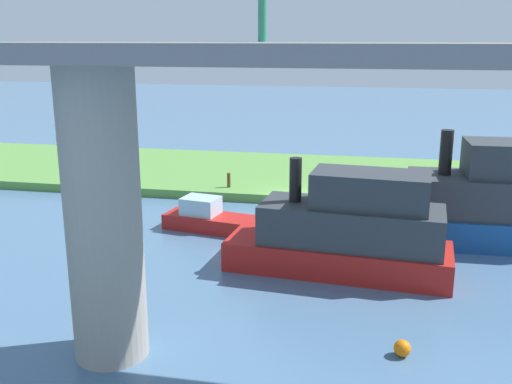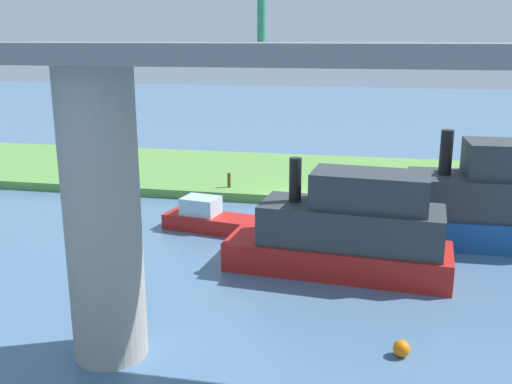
{
  "view_description": "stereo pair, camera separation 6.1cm",
  "coord_description": "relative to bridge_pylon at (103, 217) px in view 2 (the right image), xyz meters",
  "views": [
    {
      "loc": [
        -3.85,
        30.93,
        9.02
      ],
      "look_at": [
        1.36,
        5.0,
        2.0
      ],
      "focal_mm": 41.19,
      "sensor_mm": 36.0,
      "label": 1
    },
    {
      "loc": [
        -3.91,
        30.92,
        9.02
      ],
      "look_at": [
        1.36,
        5.0,
        2.0
      ],
      "focal_mm": 41.19,
      "sensor_mm": 36.0,
      "label": 2
    }
  ],
  "objects": [
    {
      "name": "mooring_post",
      "position": [
        0.9,
        -17.88,
        -3.27
      ],
      "size": [
        0.2,
        0.2,
        0.85
      ],
      "primitive_type": "cylinder",
      "color": "brown",
      "rests_on": "grassy_bank"
    },
    {
      "name": "grassy_bank",
      "position": [
        -3.34,
        -22.58,
        -3.94
      ],
      "size": [
        80.0,
        12.0,
        0.5
      ],
      "primitive_type": "cube",
      "color": "#5B9342",
      "rests_on": "ground"
    },
    {
      "name": "bridge_span",
      "position": [
        0.0,
        -0.02,
        4.69
      ],
      "size": [
        57.36,
        4.3,
        3.25
      ],
      "color": "slate",
      "rests_on": "bridge_pylon"
    },
    {
      "name": "person_on_bank",
      "position": [
        -9.11,
        -18.17,
        -2.99
      ],
      "size": [
        0.51,
        0.51,
        1.39
      ],
      "color": "#2D334C",
      "rests_on": "grassy_bank"
    },
    {
      "name": "motorboat_white",
      "position": [
        -6.36,
        -7.68,
        -2.54
      ],
      "size": [
        8.95,
        3.65,
        4.46
      ],
      "color": "red",
      "rests_on": "ground"
    },
    {
      "name": "pontoon_yellow",
      "position": [
        -12.73,
        -12.26,
        -2.31
      ],
      "size": [
        10.02,
        3.58,
        5.08
      ],
      "color": "#195199",
      "rests_on": "ground"
    },
    {
      "name": "skiff_small",
      "position": [
        0.3,
        -11.61,
        -3.63
      ],
      "size": [
        4.9,
        2.48,
        1.56
      ],
      "color": "red",
      "rests_on": "ground"
    },
    {
      "name": "marker_buoy",
      "position": [
        -8.34,
        -1.5,
        -3.94
      ],
      "size": [
        0.5,
        0.5,
        0.5
      ],
      "primitive_type": "sphere",
      "color": "orange",
      "rests_on": "ground"
    },
    {
      "name": "ground_plane",
      "position": [
        -3.34,
        -16.58,
        -4.19
      ],
      "size": [
        160.0,
        160.0,
        0.0
      ],
      "primitive_type": "plane",
      "color": "#4C7093"
    },
    {
      "name": "bridge_pylon",
      "position": [
        0.0,
        0.0,
        0.0
      ],
      "size": [
        2.11,
        2.11,
        8.38
      ],
      "primitive_type": "cylinder",
      "color": "#9E998E",
      "rests_on": "ground"
    }
  ]
}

